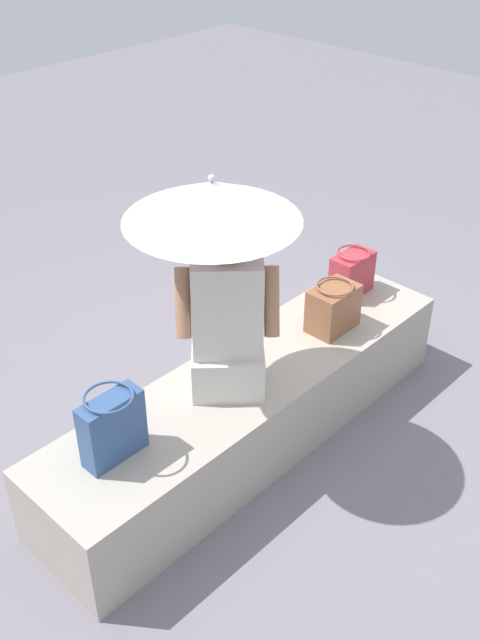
{
  "coord_description": "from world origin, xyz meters",
  "views": [
    {
      "loc": [
        2.15,
        1.98,
        2.72
      ],
      "look_at": [
        0.08,
        -0.0,
        0.8
      ],
      "focal_mm": 41.62,
      "sensor_mm": 36.0,
      "label": 1
    }
  ],
  "objects_px": {
    "parasol": "(212,201)",
    "handbag_black": "(333,308)",
    "person_seated": "(228,320)",
    "shoulder_bag_spare": "(352,273)",
    "tote_bag_canvas": "(112,427)"
  },
  "relations": [
    {
      "from": "person_seated",
      "to": "parasol",
      "type": "xyz_separation_m",
      "value": [
        0.04,
        -0.05,
        0.59
      ]
    },
    {
      "from": "person_seated",
      "to": "tote_bag_canvas",
      "type": "bearing_deg",
      "value": -1.63
    },
    {
      "from": "tote_bag_canvas",
      "to": "shoulder_bag_spare",
      "type": "distance_m",
      "value": 1.79
    },
    {
      "from": "parasol",
      "to": "shoulder_bag_spare",
      "type": "distance_m",
      "value": 1.42
    },
    {
      "from": "parasol",
      "to": "handbag_black",
      "type": "distance_m",
      "value": 1.15
    },
    {
      "from": "parasol",
      "to": "handbag_black",
      "type": "height_order",
      "value": "parasol"
    },
    {
      "from": "parasol",
      "to": "handbag_black",
      "type": "relative_size",
      "value": 4.04
    },
    {
      "from": "person_seated",
      "to": "parasol",
      "type": "distance_m",
      "value": 0.59
    },
    {
      "from": "handbag_black",
      "to": "tote_bag_canvas",
      "type": "distance_m",
      "value": 1.42
    },
    {
      "from": "person_seated",
      "to": "parasol",
      "type": "bearing_deg",
      "value": -54.03
    },
    {
      "from": "parasol",
      "to": "handbag_black",
      "type": "xyz_separation_m",
      "value": [
        -0.78,
        0.1,
        -0.84
      ]
    },
    {
      "from": "shoulder_bag_spare",
      "to": "person_seated",
      "type": "bearing_deg",
      "value": 4.9
    },
    {
      "from": "person_seated",
      "to": "tote_bag_canvas",
      "type": "xyz_separation_m",
      "value": [
        0.67,
        -0.02,
        -0.22
      ]
    },
    {
      "from": "parasol",
      "to": "shoulder_bag_spare",
      "type": "height_order",
      "value": "parasol"
    },
    {
      "from": "person_seated",
      "to": "parasol",
      "type": "height_order",
      "value": "parasol"
    }
  ]
}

